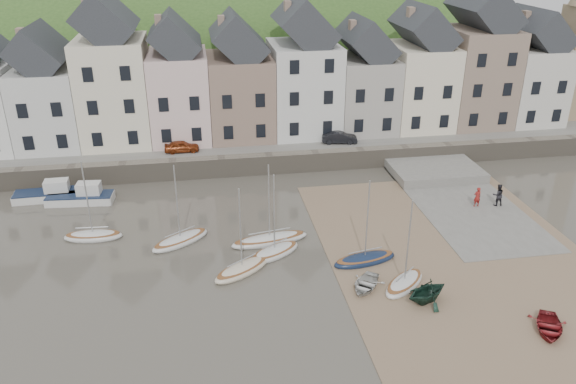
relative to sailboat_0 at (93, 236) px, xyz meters
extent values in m
plane|color=#443F36|center=(14.36, -6.62, -0.26)|extent=(160.00, 160.00, 0.00)
cube|color=#345522|center=(14.36, 25.38, 0.49)|extent=(90.00, 30.00, 1.50)
cube|color=slate|center=(14.36, 13.88, 1.29)|extent=(70.00, 7.00, 0.10)
cube|color=slate|center=(14.36, 10.38, 0.64)|extent=(70.00, 1.20, 1.80)
cube|color=#7F654D|center=(25.36, -6.62, -0.23)|extent=(18.00, 26.00, 0.06)
cube|color=slate|center=(29.36, 1.38, -0.20)|extent=(8.00, 18.00, 0.12)
ellipsoid|color=#345522|center=(9.36, 53.38, -18.26)|extent=(134.40, 84.00, 84.00)
cube|color=silver|center=(-5.69, 17.38, 4.99)|extent=(5.80, 8.00, 7.50)
cube|color=gray|center=(-7.14, 17.38, 11.66)|extent=(0.60, 0.90, 1.40)
cube|color=beige|center=(0.46, 17.38, 6.24)|extent=(6.40, 8.00, 10.00)
cube|color=gray|center=(-1.14, 17.38, 14.46)|extent=(0.60, 0.90, 1.40)
cube|color=beige|center=(6.51, 17.38, 5.49)|extent=(5.60, 8.00, 8.50)
cube|color=gray|center=(5.11, 17.38, 12.56)|extent=(0.60, 0.90, 1.40)
cube|color=#846B5B|center=(12.46, 17.38, 5.24)|extent=(6.20, 8.00, 8.00)
cube|color=gray|center=(10.91, 17.38, 12.36)|extent=(0.60, 0.90, 1.40)
cube|color=silver|center=(18.91, 17.38, 5.74)|extent=(6.60, 8.00, 9.00)
cube|color=gray|center=(17.26, 17.38, 13.56)|extent=(0.60, 0.90, 1.40)
cube|color=#A49E96|center=(25.16, 17.38, 4.99)|extent=(5.80, 8.00, 7.50)
cube|color=gray|center=(23.71, 17.38, 11.66)|extent=(0.60, 0.90, 1.40)
cube|color=beige|center=(31.11, 17.38, 5.49)|extent=(6.00, 8.00, 8.50)
cube|color=gray|center=(29.61, 17.38, 12.76)|extent=(0.60, 0.90, 1.40)
cube|color=gray|center=(37.36, 17.38, 6.24)|extent=(6.40, 8.00, 10.00)
cube|color=beige|center=(43.51, 17.38, 5.24)|extent=(5.80, 8.00, 8.00)
cube|color=gray|center=(42.06, 17.38, 12.16)|extent=(0.60, 0.90, 1.40)
cube|color=#997F60|center=(48.91, 17.38, 7.24)|extent=(3.50, 3.50, 12.00)
ellipsoid|color=silver|center=(0.00, 0.00, -0.06)|extent=(4.31, 1.78, 0.84)
ellipsoid|color=brown|center=(0.00, 0.00, 0.16)|extent=(3.96, 1.62, 0.20)
cylinder|color=#B2B5B7|center=(0.00, 0.00, 3.04)|extent=(0.10, 0.10, 5.60)
cylinder|color=#B2B5B7|center=(0.00, 0.00, 0.69)|extent=(2.32, 0.24, 0.08)
ellipsoid|color=silver|center=(6.32, -1.67, -0.06)|extent=(4.68, 3.81, 0.84)
ellipsoid|color=brown|center=(6.32, -1.67, 0.16)|extent=(4.29, 3.49, 0.20)
cylinder|color=#B2B5B7|center=(6.32, -1.67, 3.04)|extent=(0.10, 0.10, 5.60)
cylinder|color=#B2B5B7|center=(6.32, -1.67, 0.69)|extent=(2.16, 1.48, 0.08)
ellipsoid|color=beige|center=(10.37, -6.25, -0.06)|extent=(4.49, 3.74, 0.84)
ellipsoid|color=brown|center=(10.37, -6.25, 0.16)|extent=(4.12, 3.42, 0.20)
cylinder|color=#B2B5B7|center=(10.37, -6.25, 3.04)|extent=(0.10, 0.10, 5.60)
cylinder|color=#B2B5B7|center=(10.37, -6.25, 0.69)|extent=(2.05, 1.44, 0.08)
ellipsoid|color=silver|center=(12.80, -4.43, -0.06)|extent=(4.27, 3.37, 0.84)
ellipsoid|color=brown|center=(12.80, -4.43, 0.16)|extent=(3.92, 3.09, 0.20)
cylinder|color=#B2B5B7|center=(12.80, -4.43, 3.04)|extent=(0.10, 0.10, 5.60)
cylinder|color=#B2B5B7|center=(12.80, -4.43, 0.69)|extent=(1.97, 1.22, 0.08)
ellipsoid|color=silver|center=(12.69, -2.63, -0.06)|extent=(5.90, 2.47, 0.84)
ellipsoid|color=brown|center=(12.69, -2.63, 0.16)|extent=(5.43, 2.25, 0.20)
cylinder|color=#B2B5B7|center=(12.69, -2.63, 3.04)|extent=(0.10, 0.10, 5.60)
cylinder|color=#B2B5B7|center=(12.69, -2.63, 0.69)|extent=(3.12, 0.62, 0.08)
ellipsoid|color=#13213D|center=(18.72, -6.36, -0.06)|extent=(4.78, 2.37, 0.84)
ellipsoid|color=brown|center=(18.72, -6.36, 0.16)|extent=(4.39, 2.16, 0.20)
cylinder|color=#B2B5B7|center=(18.72, -6.36, 3.04)|extent=(0.10, 0.10, 5.60)
cylinder|color=#B2B5B7|center=(18.72, -6.36, 0.69)|extent=(2.48, 0.57, 0.08)
ellipsoid|color=silver|center=(20.37, -9.55, -0.06)|extent=(3.92, 3.70, 0.84)
ellipsoid|color=brown|center=(20.37, -9.55, 0.16)|extent=(3.59, 3.39, 0.20)
cylinder|color=#B2B5B7|center=(20.37, -9.55, 3.04)|extent=(0.10, 0.10, 5.60)
cylinder|color=#B2B5B7|center=(20.37, -9.55, 0.69)|extent=(1.66, 1.48, 0.08)
cube|color=silver|center=(-1.95, 6.47, 0.09)|extent=(5.51, 2.14, 0.70)
cube|color=#13213D|center=(-1.95, 6.47, 0.46)|extent=(5.41, 2.18, 0.08)
cube|color=silver|center=(-1.14, 6.53, 0.94)|extent=(1.98, 1.35, 1.00)
cube|color=silver|center=(-4.71, 7.56, 0.09)|extent=(5.53, 1.88, 0.70)
cube|color=#13213D|center=(-4.71, 7.56, 0.46)|extent=(5.42, 1.93, 0.08)
cube|color=silver|center=(-3.89, 7.53, 0.94)|extent=(1.95, 1.26, 1.00)
imported|color=beige|center=(17.86, -9.40, 0.09)|extent=(3.32, 3.49, 0.59)
imported|color=#152F24|center=(21.12, -11.35, 0.55)|extent=(3.60, 3.38, 1.52)
imported|color=maroon|center=(26.83, -15.15, 0.10)|extent=(3.26, 3.61, 0.61)
imported|color=maroon|center=(30.07, 0.31, 0.69)|extent=(0.62, 0.42, 1.67)
imported|color=black|center=(31.81, 0.21, 0.79)|extent=(0.93, 0.73, 1.87)
imported|color=maroon|center=(6.45, 12.88, 1.88)|extent=(3.23, 1.32, 1.10)
imported|color=black|center=(21.69, 12.88, 1.90)|extent=(3.60, 1.77, 1.13)
camera|label=1|loc=(8.24, -37.98, 20.29)|focal=35.24mm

